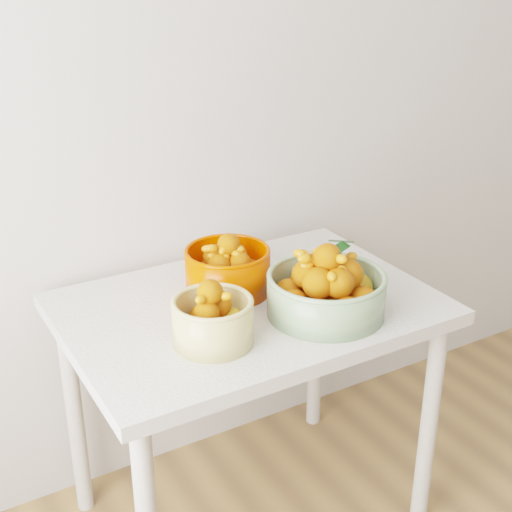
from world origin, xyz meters
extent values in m
cube|color=silver|center=(0.00, 2.00, 1.35)|extent=(4.00, 0.04, 2.70)
cube|color=silver|center=(-0.37, 1.60, 0.73)|extent=(1.00, 0.70, 0.04)
cylinder|color=silver|center=(0.07, 1.31, 0.35)|extent=(0.05, 0.05, 0.71)
cylinder|color=silver|center=(-0.81, 1.89, 0.35)|extent=(0.05, 0.05, 0.71)
cylinder|color=silver|center=(0.07, 1.89, 0.35)|extent=(0.05, 0.05, 0.71)
cylinder|color=#D5C275|center=(-0.55, 1.46, 0.81)|extent=(0.20, 0.20, 0.11)
torus|color=#D5C275|center=(-0.55, 1.46, 0.86)|extent=(0.20, 0.20, 0.01)
sphere|color=#D1660C|center=(-0.50, 1.46, 0.80)|extent=(0.07, 0.07, 0.07)
sphere|color=orange|center=(-0.55, 1.51, 0.80)|extent=(0.07, 0.07, 0.07)
sphere|color=orange|center=(-0.60, 1.46, 0.80)|extent=(0.07, 0.07, 0.07)
sphere|color=orange|center=(-0.55, 1.41, 0.80)|extent=(0.07, 0.07, 0.07)
sphere|color=orange|center=(-0.55, 1.46, 0.80)|extent=(0.06, 0.06, 0.06)
sphere|color=orange|center=(-0.53, 1.47, 0.85)|extent=(0.07, 0.07, 0.07)
sphere|color=orange|center=(-0.57, 1.44, 0.85)|extent=(0.06, 0.06, 0.06)
sphere|color=orange|center=(-0.55, 1.46, 0.89)|extent=(0.06, 0.06, 0.06)
ellipsoid|color=orange|center=(-0.54, 1.47, 0.88)|extent=(0.04, 0.04, 0.04)
ellipsoid|color=orange|center=(-0.55, 1.48, 0.87)|extent=(0.03, 0.04, 0.03)
ellipsoid|color=orange|center=(-0.52, 1.45, 0.87)|extent=(0.04, 0.03, 0.03)
ellipsoid|color=orange|center=(-0.56, 1.45, 0.89)|extent=(0.04, 0.03, 0.03)
ellipsoid|color=orange|center=(-0.55, 1.46, 0.90)|extent=(0.03, 0.04, 0.03)
ellipsoid|color=orange|center=(-0.59, 1.44, 0.89)|extent=(0.04, 0.04, 0.03)
ellipsoid|color=orange|center=(-0.53, 1.43, 0.88)|extent=(0.04, 0.04, 0.03)
cylinder|color=#84A77A|center=(-0.22, 1.44, 0.80)|extent=(0.36, 0.36, 0.11)
torus|color=#84A77A|center=(-0.22, 1.44, 0.86)|extent=(0.36, 0.36, 0.01)
sphere|color=#D1660C|center=(-0.12, 1.44, 0.80)|extent=(0.08, 0.08, 0.08)
sphere|color=orange|center=(-0.15, 1.51, 0.80)|extent=(0.08, 0.08, 0.08)
sphere|color=orange|center=(-0.22, 1.54, 0.80)|extent=(0.08, 0.08, 0.08)
sphere|color=orange|center=(-0.30, 1.51, 0.80)|extent=(0.07, 0.07, 0.07)
sphere|color=orange|center=(-0.32, 1.44, 0.80)|extent=(0.08, 0.08, 0.08)
sphere|color=orange|center=(-0.30, 1.37, 0.80)|extent=(0.08, 0.08, 0.08)
sphere|color=orange|center=(-0.22, 1.34, 0.80)|extent=(0.08, 0.08, 0.08)
sphere|color=orange|center=(-0.16, 1.37, 0.80)|extent=(0.08, 0.08, 0.08)
sphere|color=orange|center=(-0.22, 1.44, 0.80)|extent=(0.08, 0.08, 0.08)
sphere|color=orange|center=(-0.17, 1.47, 0.86)|extent=(0.07, 0.07, 0.07)
sphere|color=orange|center=(-0.22, 1.50, 0.86)|extent=(0.08, 0.08, 0.08)
sphere|color=orange|center=(-0.27, 1.47, 0.86)|extent=(0.07, 0.07, 0.07)
sphere|color=orange|center=(-0.27, 1.41, 0.86)|extent=(0.08, 0.08, 0.08)
sphere|color=orange|center=(-0.22, 1.39, 0.86)|extent=(0.08, 0.08, 0.08)
sphere|color=orange|center=(-0.17, 1.42, 0.86)|extent=(0.08, 0.08, 0.08)
sphere|color=orange|center=(-0.23, 1.44, 0.91)|extent=(0.08, 0.08, 0.08)
ellipsoid|color=orange|center=(-0.22, 1.44, 0.92)|extent=(0.04, 0.05, 0.04)
ellipsoid|color=orange|center=(-0.25, 1.38, 0.89)|extent=(0.04, 0.05, 0.03)
ellipsoid|color=orange|center=(-0.27, 1.46, 0.89)|extent=(0.04, 0.04, 0.03)
ellipsoid|color=orange|center=(-0.21, 1.41, 0.89)|extent=(0.04, 0.04, 0.03)
ellipsoid|color=orange|center=(-0.22, 1.50, 0.90)|extent=(0.03, 0.04, 0.04)
ellipsoid|color=orange|center=(-0.27, 1.51, 0.91)|extent=(0.04, 0.04, 0.03)
ellipsoid|color=orange|center=(-0.23, 1.44, 0.91)|extent=(0.05, 0.04, 0.03)
ellipsoid|color=orange|center=(-0.25, 1.51, 0.88)|extent=(0.04, 0.05, 0.04)
ellipsoid|color=orange|center=(-0.22, 1.44, 0.90)|extent=(0.05, 0.04, 0.03)
ellipsoid|color=orange|center=(-0.24, 1.45, 0.92)|extent=(0.04, 0.04, 0.03)
ellipsoid|color=orange|center=(-0.15, 1.44, 0.90)|extent=(0.04, 0.03, 0.03)
ellipsoid|color=orange|center=(-0.25, 1.51, 0.90)|extent=(0.04, 0.05, 0.03)
ellipsoid|color=orange|center=(-0.29, 1.46, 0.92)|extent=(0.04, 0.03, 0.03)
ellipsoid|color=orange|center=(-0.24, 1.46, 0.90)|extent=(0.05, 0.05, 0.04)
ellipsoid|color=orange|center=(-0.21, 1.40, 0.92)|extent=(0.04, 0.04, 0.03)
cylinder|color=#E63500|center=(-0.38, 1.69, 0.81)|extent=(0.31, 0.31, 0.12)
torus|color=#E63500|center=(-0.38, 1.69, 0.87)|extent=(0.32, 0.32, 0.01)
sphere|color=orange|center=(-0.31, 1.69, 0.79)|extent=(0.07, 0.07, 0.07)
sphere|color=orange|center=(-0.35, 1.75, 0.79)|extent=(0.07, 0.07, 0.07)
sphere|color=orange|center=(-0.42, 1.75, 0.79)|extent=(0.06, 0.06, 0.06)
sphere|color=orange|center=(-0.46, 1.69, 0.79)|extent=(0.07, 0.07, 0.07)
sphere|color=orange|center=(-0.42, 1.63, 0.79)|extent=(0.07, 0.07, 0.07)
sphere|color=orange|center=(-0.35, 1.63, 0.79)|extent=(0.07, 0.07, 0.07)
sphere|color=orange|center=(-0.38, 1.69, 0.79)|extent=(0.07, 0.07, 0.07)
sphere|color=orange|center=(-0.35, 1.71, 0.85)|extent=(0.07, 0.07, 0.07)
sphere|color=orange|center=(-0.40, 1.72, 0.85)|extent=(0.07, 0.07, 0.07)
sphere|color=orange|center=(-0.42, 1.67, 0.85)|extent=(0.06, 0.06, 0.06)
sphere|color=orange|center=(-0.36, 1.66, 0.85)|extent=(0.06, 0.06, 0.06)
sphere|color=orange|center=(-0.38, 1.69, 0.89)|extent=(0.06, 0.06, 0.06)
ellipsoid|color=orange|center=(-0.43, 1.72, 0.88)|extent=(0.04, 0.04, 0.03)
ellipsoid|color=orange|center=(-0.40, 1.68, 0.88)|extent=(0.04, 0.04, 0.03)
ellipsoid|color=orange|center=(-0.37, 1.66, 0.87)|extent=(0.03, 0.04, 0.03)
ellipsoid|color=orange|center=(-0.43, 1.69, 0.89)|extent=(0.04, 0.03, 0.03)
ellipsoid|color=orange|center=(-0.38, 1.70, 0.88)|extent=(0.04, 0.04, 0.03)
ellipsoid|color=orange|center=(-0.39, 1.69, 0.89)|extent=(0.04, 0.03, 0.03)
ellipsoid|color=orange|center=(-0.42, 1.70, 0.86)|extent=(0.04, 0.03, 0.03)
ellipsoid|color=orange|center=(-0.36, 1.67, 0.88)|extent=(0.04, 0.04, 0.03)
ellipsoid|color=orange|center=(-0.39, 1.70, 0.90)|extent=(0.04, 0.04, 0.03)
ellipsoid|color=orange|center=(-0.36, 1.71, 0.88)|extent=(0.04, 0.04, 0.03)
ellipsoid|color=orange|center=(-0.40, 1.67, 0.86)|extent=(0.04, 0.04, 0.04)
ellipsoid|color=orange|center=(-0.40, 1.68, 0.88)|extent=(0.04, 0.04, 0.04)
camera|label=1|loc=(-1.22, 0.09, 1.66)|focal=50.00mm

